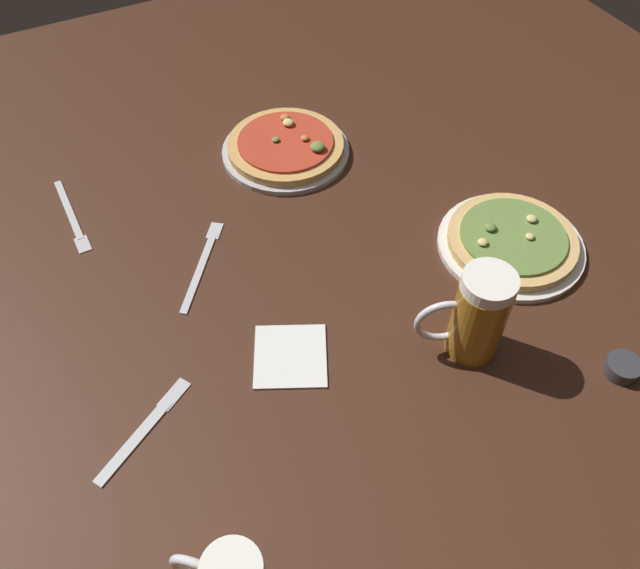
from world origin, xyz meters
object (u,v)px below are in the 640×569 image
object	(u,v)px
fork_spare	(71,216)
pizza_plate_far	(286,147)
beer_mug_amber	(477,315)
napkin_folded	(290,355)
pizza_plate_near	(512,242)
ramekin_sauce	(623,367)
knife_right	(144,429)
fork_left	(202,263)

from	to	relation	value
fork_spare	pizza_plate_far	bearing A→B (deg)	-1.81
beer_mug_amber	napkin_folded	world-z (taller)	beer_mug_amber
pizza_plate_near	ramekin_sauce	bearing A→B (deg)	-92.24
beer_mug_amber	knife_right	bearing A→B (deg)	169.34
fork_spare	fork_left	bearing A→B (deg)	-51.35
pizza_plate_near	napkin_folded	size ratio (longest dim) A/B	2.23
fork_left	fork_spare	world-z (taller)	same
pizza_plate_far	ramekin_sauce	size ratio (longest dim) A/B	4.85
napkin_folded	fork_spare	xyz separation A→B (m)	(-0.25, 0.51, -0.00)
beer_mug_amber	knife_right	distance (m)	0.56
fork_left	knife_right	world-z (taller)	same
beer_mug_amber	napkin_folded	distance (m)	0.32
napkin_folded	fork_spare	size ratio (longest dim) A/B	0.56
pizza_plate_near	beer_mug_amber	bearing A→B (deg)	-143.95
pizza_plate_near	napkin_folded	distance (m)	0.49
pizza_plate_near	fork_spare	xyz separation A→B (m)	(-0.74, 0.48, -0.01)
pizza_plate_near	beer_mug_amber	xyz separation A→B (m)	(-0.21, -0.15, 0.07)
beer_mug_amber	napkin_folded	xyz separation A→B (m)	(-0.28, 0.12, -0.09)
napkin_folded	knife_right	xyz separation A→B (m)	(-0.26, -0.02, -0.00)
ramekin_sauce	knife_right	distance (m)	0.79
pizza_plate_far	beer_mug_amber	world-z (taller)	beer_mug_amber
fork_left	pizza_plate_near	bearing A→B (deg)	-23.10
pizza_plate_near	ramekin_sauce	world-z (taller)	pizza_plate_near
beer_mug_amber	fork_left	size ratio (longest dim) A/B	0.92
beer_mug_amber	knife_right	world-z (taller)	beer_mug_amber
beer_mug_amber	fork_spare	size ratio (longest dim) A/B	0.80
pizza_plate_far	ramekin_sauce	world-z (taller)	pizza_plate_far
pizza_plate_near	knife_right	size ratio (longest dim) A/B	1.51
fork_left	knife_right	bearing A→B (deg)	-125.50
beer_mug_amber	fork_spare	world-z (taller)	beer_mug_amber
ramekin_sauce	fork_spare	bearing A→B (deg)	132.84
beer_mug_amber	ramekin_sauce	distance (m)	0.27
pizza_plate_far	napkin_folded	bearing A→B (deg)	-114.52
fork_left	fork_spare	distance (m)	0.31
ramekin_sauce	knife_right	world-z (taller)	ramekin_sauce
napkin_folded	fork_spare	bearing A→B (deg)	116.33
pizza_plate_near	knife_right	distance (m)	0.76
pizza_plate_far	fork_left	distance (m)	0.36
pizza_plate_far	knife_right	size ratio (longest dim) A/B	1.51
fork_left	knife_right	distance (m)	0.35
napkin_folded	fork_left	size ratio (longest dim) A/B	0.64
pizza_plate_near	fork_left	world-z (taller)	pizza_plate_near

